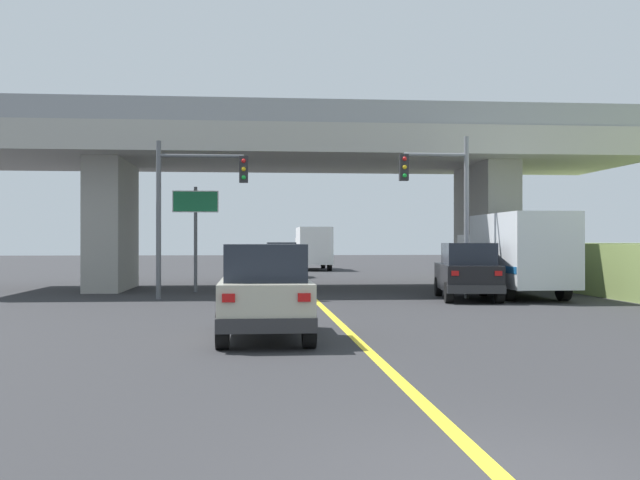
# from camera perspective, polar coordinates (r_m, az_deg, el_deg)

# --- Properties ---
(ground) EXTENTS (160.00, 160.00, 0.00)m
(ground) POSITION_cam_1_polar(r_m,az_deg,el_deg) (33.09, -1.31, -3.70)
(ground) COLOR #2B2B2D
(overpass_bridge) EXTENTS (29.14, 8.94, 7.54)m
(overpass_bridge) POSITION_cam_1_polar(r_m,az_deg,el_deg) (33.19, -1.31, 5.60)
(overpass_bridge) COLOR #A8A59E
(overpass_bridge) RESTS_ON ground
(lane_divider_stripe) EXTENTS (0.20, 23.97, 0.01)m
(lane_divider_stripe) POSITION_cam_1_polar(r_m,az_deg,el_deg) (18.55, 1.69, -6.52)
(lane_divider_stripe) COLOR yellow
(lane_divider_stripe) RESTS_ON ground
(suv_lead) EXTENTS (1.93, 4.36, 2.02)m
(suv_lead) POSITION_cam_1_polar(r_m,az_deg,el_deg) (16.06, -4.21, -3.91)
(suv_lead) COLOR #B7B29E
(suv_lead) RESTS_ON ground
(suv_crossing) EXTENTS (2.53, 4.77, 2.02)m
(suv_crossing) POSITION_cam_1_polar(r_m,az_deg,el_deg) (27.23, 11.14, -2.34)
(suv_crossing) COLOR black
(suv_crossing) RESTS_ON ground
(box_truck) EXTENTS (2.33, 7.47, 3.09)m
(box_truck) POSITION_cam_1_polar(r_m,az_deg,el_deg) (29.12, 14.60, -0.98)
(box_truck) COLOR silver
(box_truck) RESTS_ON ground
(sedan_oncoming) EXTENTS (1.94, 4.62, 2.02)m
(sedan_oncoming) POSITION_cam_1_polar(r_m,az_deg,el_deg) (43.97, -2.99, -1.49)
(sedan_oncoming) COLOR silver
(sedan_oncoming) RESTS_ON ground
(traffic_signal_nearside) EXTENTS (2.57, 0.36, 5.90)m
(traffic_signal_nearside) POSITION_cam_1_polar(r_m,az_deg,el_deg) (27.67, 9.49, 3.29)
(traffic_signal_nearside) COLOR slate
(traffic_signal_nearside) RESTS_ON ground
(traffic_signal_farside) EXTENTS (3.30, 0.36, 5.70)m
(traffic_signal_farside) POSITION_cam_1_polar(r_m,az_deg,el_deg) (27.48, -9.92, 3.27)
(traffic_signal_farside) COLOR #56595E
(traffic_signal_farside) RESTS_ON ground
(highway_sign) EXTENTS (1.87, 0.17, 4.31)m
(highway_sign) POSITION_cam_1_polar(r_m,az_deg,el_deg) (31.06, -9.44, 2.00)
(highway_sign) COLOR #56595E
(highway_sign) RESTS_ON ground
(semi_truck_distant) EXTENTS (2.33, 7.05, 3.09)m
(semi_truck_distant) POSITION_cam_1_polar(r_m,az_deg,el_deg) (54.79, -0.53, -0.58)
(semi_truck_distant) COLOR silver
(semi_truck_distant) RESTS_ON ground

